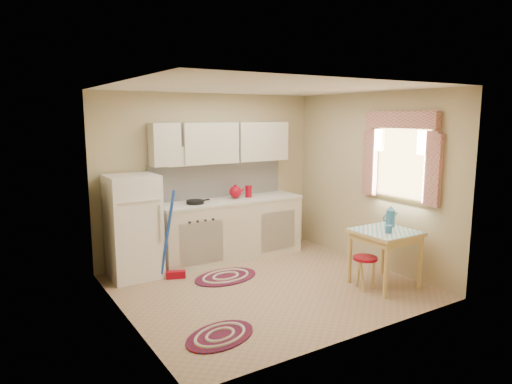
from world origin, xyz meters
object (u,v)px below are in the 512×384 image
at_px(base_cabinets, 231,230).
at_px(stool, 365,273).
at_px(fridge, 133,227).
at_px(table, 384,258).

relative_size(base_cabinets, stool, 5.36).
xyz_separation_m(fridge, base_cabinets, (1.52, 0.05, -0.26)).
relative_size(fridge, stool, 3.33).
bearing_deg(stool, base_cabinets, 111.82).
bearing_deg(fridge, base_cabinets, 1.89).
distance_m(fridge, stool, 3.09).
relative_size(fridge, table, 1.94).
bearing_deg(fridge, table, -37.32).
xyz_separation_m(base_cabinets, table, (1.12, -2.06, -0.08)).
distance_m(base_cabinets, stool, 2.19).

